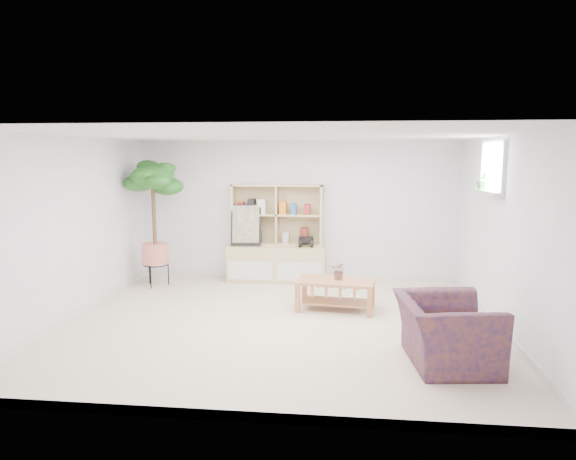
# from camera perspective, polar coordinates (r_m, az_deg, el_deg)

# --- Properties ---
(floor) EXTENTS (5.50, 5.00, 0.01)m
(floor) POSITION_cam_1_polar(r_m,az_deg,el_deg) (6.74, -1.00, -10.33)
(floor) COLOR beige
(floor) RESTS_ON ground
(ceiling) EXTENTS (5.50, 5.00, 0.01)m
(ceiling) POSITION_cam_1_polar(r_m,az_deg,el_deg) (6.40, -1.05, 10.50)
(ceiling) COLOR silver
(ceiling) RESTS_ON walls
(walls) EXTENTS (5.51, 5.01, 2.40)m
(walls) POSITION_cam_1_polar(r_m,az_deg,el_deg) (6.46, -1.02, -0.19)
(walls) COLOR silver
(walls) RESTS_ON floor
(baseboard) EXTENTS (5.50, 5.00, 0.10)m
(baseboard) POSITION_cam_1_polar(r_m,az_deg,el_deg) (6.73, -1.00, -9.92)
(baseboard) COLOR silver
(baseboard) RESTS_ON floor
(window) EXTENTS (0.10, 0.98, 0.68)m
(window) POSITION_cam_1_polar(r_m,az_deg,el_deg) (7.20, 21.85, 6.48)
(window) COLOR #C4D7FA
(window) RESTS_ON walls
(window_sill) EXTENTS (0.14, 1.00, 0.04)m
(window_sill) POSITION_cam_1_polar(r_m,az_deg,el_deg) (7.20, 21.25, 3.96)
(window_sill) COLOR silver
(window_sill) RESTS_ON walls
(storage_unit) EXTENTS (1.67, 0.56, 1.67)m
(storage_unit) POSITION_cam_1_polar(r_m,az_deg,el_deg) (8.76, -1.29, -0.38)
(storage_unit) COLOR tan
(storage_unit) RESTS_ON floor
(poster) EXTENTS (0.52, 0.15, 0.71)m
(poster) POSITION_cam_1_polar(r_m,az_deg,el_deg) (8.74, -4.69, 0.55)
(poster) COLOR yellow
(poster) RESTS_ON storage_unit
(toy_truck) EXTENTS (0.37, 0.26, 0.19)m
(toy_truck) POSITION_cam_1_polar(r_m,az_deg,el_deg) (8.67, 2.02, -1.23)
(toy_truck) COLOR black
(toy_truck) RESTS_ON storage_unit
(coffee_table) EXTENTS (1.11, 0.69, 0.43)m
(coffee_table) POSITION_cam_1_polar(r_m,az_deg,el_deg) (7.28, 5.31, -7.18)
(coffee_table) COLOR #AC6944
(coffee_table) RESTS_ON floor
(table_plant) EXTENTS (0.27, 0.26, 0.25)m
(table_plant) POSITION_cam_1_polar(r_m,az_deg,el_deg) (7.23, 5.72, -4.52)
(table_plant) COLOR #175718
(table_plant) RESTS_ON coffee_table
(floor_tree) EXTENTS (1.02, 1.02, 2.08)m
(floor_tree) POSITION_cam_1_polar(r_m,az_deg,el_deg) (8.68, -14.63, 0.67)
(floor_tree) COLOR #265D22
(floor_tree) RESTS_ON floor
(armchair) EXTENTS (1.04, 1.16, 0.79)m
(armchair) POSITION_cam_1_polar(r_m,az_deg,el_deg) (5.64, 17.16, -10.29)
(armchair) COLOR #161648
(armchair) RESTS_ON floor
(sill_plant) EXTENTS (0.14, 0.12, 0.23)m
(sill_plant) POSITION_cam_1_polar(r_m,az_deg,el_deg) (7.47, 20.74, 5.17)
(sill_plant) COLOR #265D22
(sill_plant) RESTS_ON window_sill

